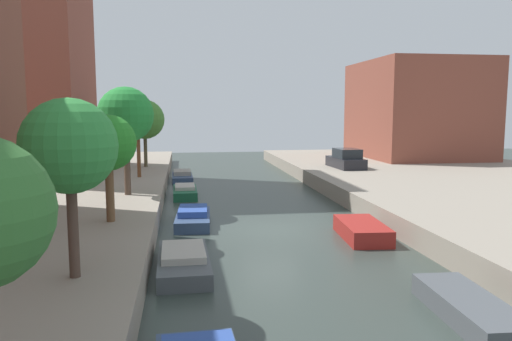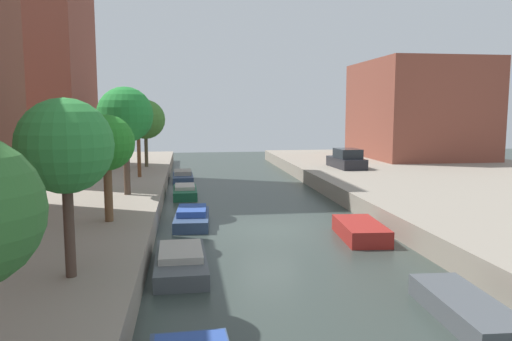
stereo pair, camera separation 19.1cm
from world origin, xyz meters
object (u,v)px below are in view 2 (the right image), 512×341
object	(u,v)px
street_tree_3	(125,115)
moored_boat_left_3	(192,217)
parked_car	(347,160)
apartment_tower_far	(11,8)
street_tree_1	(65,147)
street_tree_2	(107,144)
street_tree_5	(145,120)
moored_boat_right_1	(466,310)
street_tree_4	(138,124)
moored_boat_left_4	(185,192)
moored_boat_left_2	(181,261)
moored_boat_left_5	(183,177)
moored_boat_right_2	(361,231)
low_block_right	(418,110)

from	to	relation	value
street_tree_3	moored_boat_left_3	xyz separation A→B (m)	(3.30, -3.11, -4.78)
street_tree_3	parked_car	bearing A→B (deg)	33.10
parked_car	apartment_tower_far	bearing A→B (deg)	173.78
street_tree_1	street_tree_2	bearing A→B (deg)	90.00
street_tree_5	moored_boat_right_1	world-z (taller)	street_tree_5
street_tree_2	street_tree_4	size ratio (longest dim) A/B	0.94
street_tree_4	moored_boat_left_4	bearing A→B (deg)	-38.17
street_tree_4	moored_boat_left_2	distance (m)	17.48
street_tree_5	moored_boat_left_5	world-z (taller)	street_tree_5
parked_car	street_tree_1	bearing A→B (deg)	-123.71
street_tree_3	street_tree_4	distance (m)	6.93
street_tree_2	moored_boat_left_5	size ratio (longest dim) A/B	1.05
moored_boat_left_3	moored_boat_right_2	size ratio (longest dim) A/B	1.09
apartment_tower_far	moored_boat_right_1	world-z (taller)	apartment_tower_far
street_tree_2	moored_boat_left_4	bearing A→B (deg)	74.73
moored_boat_right_1	moored_boat_right_2	distance (m)	8.23
street_tree_1	street_tree_4	size ratio (longest dim) A/B	1.05
parked_car	moored_boat_left_4	size ratio (longest dim) A/B	1.09
parked_car	moored_boat_left_2	size ratio (longest dim) A/B	0.96
street_tree_3	moored_boat_right_1	bearing A→B (deg)	-55.81
street_tree_4	moored_boat_left_3	distance (m)	11.34
parked_car	moored_boat_left_4	world-z (taller)	parked_car
moored_boat_right_2	low_block_right	bearing A→B (deg)	59.47
street_tree_3	moored_boat_left_5	bearing A→B (deg)	76.42
low_block_right	moored_boat_left_2	world-z (taller)	low_block_right
low_block_right	street_tree_4	world-z (taller)	low_block_right
street_tree_2	moored_boat_left_3	bearing A→B (deg)	44.00
street_tree_5	moored_boat_left_4	size ratio (longest dim) A/B	1.37
parked_car	moored_boat_right_2	distance (m)	17.40
street_tree_1	street_tree_2	size ratio (longest dim) A/B	1.11
street_tree_3	moored_boat_right_1	world-z (taller)	street_tree_3
moored_boat_left_5	moored_boat_right_2	xyz separation A→B (m)	(7.52, -18.26, 0.00)
street_tree_5	moored_boat_right_1	size ratio (longest dim) A/B	1.30
street_tree_2	moored_boat_left_3	xyz separation A→B (m)	(3.30, 3.19, -3.74)
street_tree_1	street_tree_3	world-z (taller)	street_tree_3
moored_boat_left_3	street_tree_5	bearing A→B (deg)	101.60
moored_boat_right_1	apartment_tower_far	bearing A→B (deg)	125.16
low_block_right	moored_boat_right_2	bearing A→B (deg)	-120.53
street_tree_5	moored_boat_left_2	xyz separation A→B (m)	(2.83, -22.81, -4.35)
street_tree_1	moored_boat_left_3	world-z (taller)	street_tree_1
street_tree_3	street_tree_5	size ratio (longest dim) A/B	1.07
moored_boat_right_2	apartment_tower_far	bearing A→B (deg)	135.41
street_tree_5	street_tree_2	bearing A→B (deg)	-90.00
street_tree_3	moored_boat_left_4	xyz separation A→B (m)	(2.97, 4.57, -4.80)
street_tree_1	moored_boat_left_5	bearing A→B (deg)	83.49
low_block_right	parked_car	bearing A→B (deg)	-140.46
moored_boat_left_4	moored_boat_right_2	distance (m)	13.44
moored_boat_left_2	moored_boat_left_5	distance (m)	21.42
moored_boat_left_2	moored_boat_right_2	size ratio (longest dim) A/B	1.19
street_tree_1	moored_boat_right_2	size ratio (longest dim) A/B	1.31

